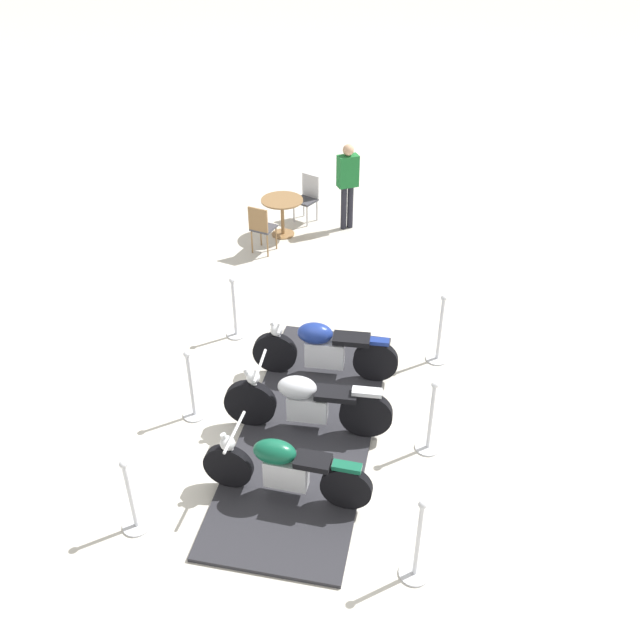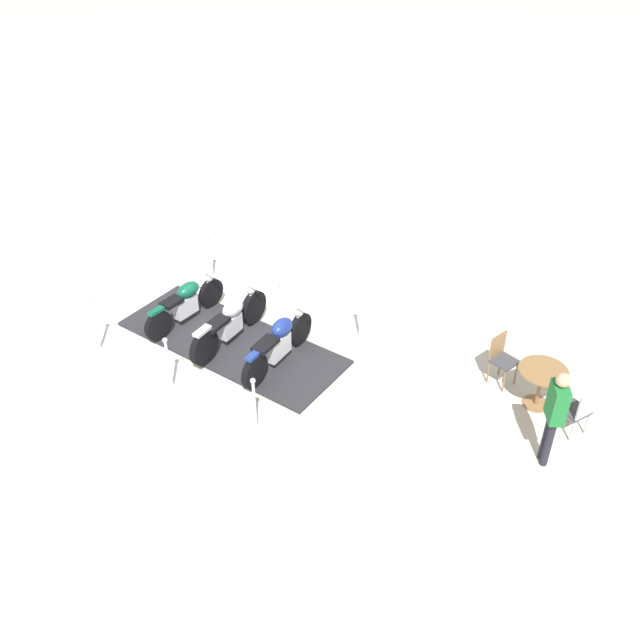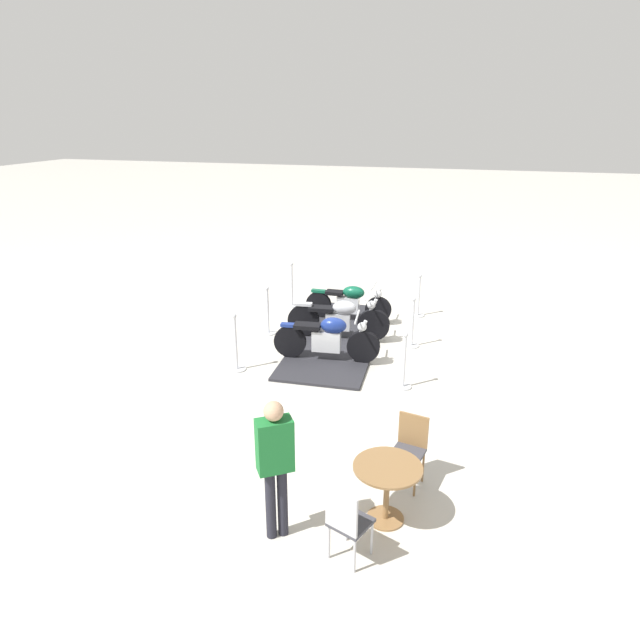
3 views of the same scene
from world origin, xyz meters
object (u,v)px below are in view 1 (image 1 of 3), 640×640
at_px(stanchion_left_rear, 417,552).
at_px(cafe_chair_near_table, 261,226).
at_px(stanchion_right_front, 235,316).
at_px(bystander_person, 348,179).
at_px(stanchion_right_mid, 192,395).
at_px(cafe_table, 282,208).
at_px(stanchion_right_rear, 133,506).
at_px(stanchion_left_mid, 430,427).
at_px(motorcycle_navy, 323,348).
at_px(cafe_chair_across_table, 307,196).
at_px(motorcycle_forest, 283,467).
at_px(motorcycle_chrome, 305,402).
at_px(stanchion_left_front, 439,340).

relative_size(stanchion_left_rear, cafe_chair_near_table, 1.19).
height_order(stanchion_right_front, stanchion_left_rear, stanchion_left_rear).
distance_m(stanchion_right_front, bystander_person, 4.27).
bearing_deg(stanchion_right_mid, cafe_table, 93.93).
distance_m(stanchion_right_front, stanchion_right_rear, 3.84).
bearing_deg(cafe_table, stanchion_left_mid, -56.13).
xyz_separation_m(motorcycle_navy, stanchion_left_rear, (1.76, -3.00, -0.16)).
distance_m(motorcycle_navy, stanchion_left_mid, 2.00).
bearing_deg(cafe_chair_across_table, cafe_table, -0.00).
relative_size(cafe_table, cafe_chair_near_table, 0.85).
xyz_separation_m(stanchion_right_rear, bystander_person, (0.70, 7.96, 0.72)).
bearing_deg(cafe_chair_across_table, stanchion_left_rear, 44.31).
height_order(stanchion_right_mid, cafe_table, stanchion_right_mid).
bearing_deg(motorcycle_navy, motorcycle_forest, 86.31).
xyz_separation_m(motorcycle_chrome, cafe_chair_across_table, (-1.63, 6.12, 0.03)).
xyz_separation_m(motorcycle_navy, stanchion_left_mid, (1.67, -1.08, -0.16)).
distance_m(motorcycle_chrome, cafe_chair_across_table, 6.34).
distance_m(stanchion_right_rear, stanchion_left_front, 4.98).
bearing_deg(stanchion_left_mid, cafe_chair_near_table, 129.67).
bearing_deg(motorcycle_chrome, bystander_person, -88.81).
bearing_deg(motorcycle_forest, stanchion_right_front, -61.39).
height_order(motorcycle_navy, motorcycle_chrome, motorcycle_chrome).
xyz_separation_m(stanchion_left_mid, bystander_person, (-2.37, 5.89, 0.69)).
height_order(stanchion_right_front, cafe_chair_across_table, stanchion_right_front).
bearing_deg(bystander_person, stanchion_right_front, -46.63).
relative_size(motorcycle_chrome, stanchion_right_rear, 2.11).
distance_m(cafe_chair_across_table, bystander_person, 1.02).
height_order(motorcycle_forest, stanchion_right_front, stanchion_right_front).
xyz_separation_m(motorcycle_chrome, stanchion_right_rear, (-1.47, -1.99, -0.17)).
height_order(motorcycle_navy, stanchion_right_front, stanchion_right_front).
xyz_separation_m(motorcycle_navy, motorcycle_forest, (0.10, -2.32, -0.03)).
relative_size(stanchion_left_front, cafe_chair_across_table, 1.20).
height_order(stanchion_right_rear, bystander_person, bystander_person).
xyz_separation_m(motorcycle_forest, bystander_person, (-0.80, 7.12, 0.56)).
height_order(motorcycle_chrome, stanchion_right_front, stanchion_right_front).
height_order(stanchion_left_rear, bystander_person, bystander_person).
bearing_deg(bystander_person, stanchion_right_rear, -39.51).
bearing_deg(motorcycle_forest, motorcycle_chrome, -88.73).
distance_m(stanchion_left_rear, stanchion_right_mid, 3.71).
bearing_deg(stanchion_right_rear, stanchion_right_front, 92.76).
xyz_separation_m(stanchion_left_front, cafe_chair_near_table, (-3.61, 2.55, 0.19)).
bearing_deg(stanchion_right_mid, cafe_chair_across_table, 90.63).
bearing_deg(stanchion_left_mid, motorcycle_forest, -141.74).
distance_m(motorcycle_chrome, cafe_table, 5.69).
relative_size(stanchion_right_front, stanchion_right_mid, 0.97).
xyz_separation_m(motorcycle_forest, cafe_chair_near_table, (-2.14, 5.70, 0.06)).
relative_size(stanchion_right_front, bystander_person, 0.60).
relative_size(stanchion_right_mid, bystander_person, 0.62).
xyz_separation_m(motorcycle_forest, stanchion_right_mid, (-1.60, 1.08, -0.14)).
xyz_separation_m(cafe_table, bystander_person, (1.17, 0.61, 0.48)).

